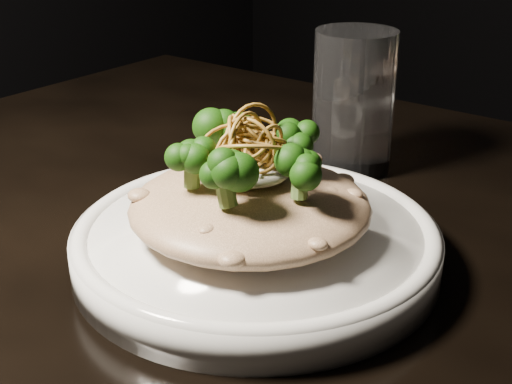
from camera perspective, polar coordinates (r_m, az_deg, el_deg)
table at (r=0.56m, az=5.75°, el=-13.41°), size 1.10×0.80×0.75m
plate at (r=0.51m, az=0.00°, el=-4.27°), size 0.26×0.26×0.03m
risotto at (r=0.49m, az=-0.47°, el=-1.12°), size 0.17×0.17×0.04m
broccoli at (r=0.48m, az=-0.69°, el=3.48°), size 0.13×0.13×0.05m
cheese at (r=0.48m, az=-0.31°, el=1.75°), size 0.05×0.05×0.01m
shallots at (r=0.48m, az=-0.76°, el=4.35°), size 0.05×0.05×0.03m
drinking_glass at (r=0.66m, az=7.79°, el=7.15°), size 0.10×0.10×0.13m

